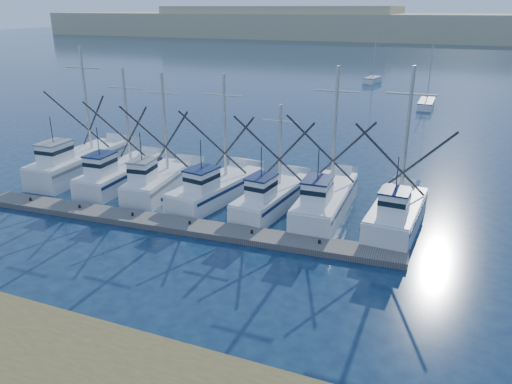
% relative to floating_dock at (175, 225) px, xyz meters
% --- Properties ---
extents(ground, '(500.00, 500.00, 0.00)m').
position_rel_floating_dock_xyz_m(ground, '(6.25, -6.50, -0.18)').
color(ground, '#0C1B36').
rests_on(ground, ground).
extents(floating_dock, '(27.69, 3.45, 0.37)m').
position_rel_floating_dock_xyz_m(floating_dock, '(0.00, 0.00, 0.00)').
color(floating_dock, '#67625C').
rests_on(floating_dock, ground).
extents(dune_ridge, '(360.00, 60.00, 10.00)m').
position_rel_floating_dock_xyz_m(dune_ridge, '(6.25, 203.50, 4.82)').
color(dune_ridge, tan).
rests_on(dune_ridge, ground).
extents(trawler_fleet, '(28.01, 9.65, 9.93)m').
position_rel_floating_dock_xyz_m(trawler_fleet, '(-0.61, 5.11, 0.79)').
color(trawler_fleet, white).
rests_on(trawler_fleet, ground).
extents(sailboat_near, '(1.81, 6.14, 8.10)m').
position_rel_floating_dock_xyz_m(sailboat_near, '(10.89, 46.57, 0.31)').
color(sailboat_near, white).
rests_on(sailboat_near, ground).
extents(sailboat_far, '(2.67, 4.98, 8.10)m').
position_rel_floating_dock_xyz_m(sailboat_far, '(0.01, 67.33, 0.32)').
color(sailboat_far, white).
rests_on(sailboat_far, ground).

